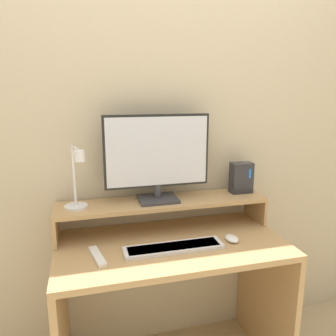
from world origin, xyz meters
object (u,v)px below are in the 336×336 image
desk_lamp (77,184)px  keyboard (174,247)px  mouse (232,238)px  monitor (157,156)px  router_dock (241,178)px  remote_control (97,256)px

desk_lamp → keyboard: bearing=-25.9°
desk_lamp → mouse: bearing=-14.8°
mouse → keyboard: bearing=-177.5°
monitor → desk_lamp: monitor is taller
monitor → router_dock: bearing=2.1°
keyboard → remote_control: keyboard is taller
mouse → remote_control: bearing=-179.8°
desk_lamp → keyboard: (0.43, -0.21, -0.29)m
desk_lamp → mouse: 0.81m
monitor → mouse: bearing=-36.7°
router_dock → remote_control: size_ratio=0.92×
desk_lamp → remote_control: size_ratio=1.66×
router_dock → mouse: 0.39m
monitor → mouse: (0.33, -0.24, -0.39)m
monitor → remote_control: (-0.34, -0.25, -0.40)m
monitor → router_dock: size_ratio=3.15×
remote_control → router_dock: bearing=17.5°
desk_lamp → router_dock: desk_lamp is taller
monitor → remote_control: bearing=-144.1°
monitor → keyboard: monitor is taller
mouse → monitor: bearing=143.3°
desk_lamp → mouse: desk_lamp is taller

